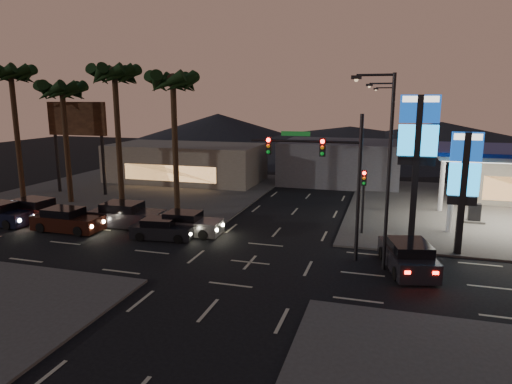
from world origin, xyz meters
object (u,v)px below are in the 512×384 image
(traffic_signal_mast, at_px, (327,165))
(car_lane_b_mid, at_px, (126,215))
(pylon_sign_tall, at_px, (418,140))
(car_lane_a_mid, at_px, (67,220))
(pylon_sign_short, at_px, (464,175))
(car_lane_b_front, at_px, (187,224))
(suv_station, at_px, (408,256))
(car_lane_b_rear, at_px, (37,211))
(car_lane_a_front, at_px, (162,229))
(car_lane_a_rear, at_px, (1,214))

(traffic_signal_mast, distance_m, car_lane_b_mid, 15.05)
(pylon_sign_tall, bearing_deg, car_lane_a_mid, -171.94)
(pylon_sign_short, height_order, car_lane_b_mid, pylon_sign_short)
(car_lane_a_mid, relative_size, car_lane_b_front, 1.04)
(car_lane_a_mid, relative_size, car_lane_b_mid, 0.91)
(traffic_signal_mast, distance_m, suv_station, 6.34)
(pylon_sign_short, distance_m, car_lane_b_front, 17.05)
(traffic_signal_mast, xyz_separation_m, car_lane_a_mid, (-17.42, 0.37, -4.50))
(pylon_sign_tall, distance_m, car_lane_b_front, 15.27)
(car_lane_b_rear, bearing_deg, car_lane_b_mid, 3.58)
(suv_station, bearing_deg, car_lane_b_mid, 170.38)
(pylon_sign_tall, height_order, traffic_signal_mast, pylon_sign_tall)
(suv_station, bearing_deg, car_lane_a_front, 174.94)
(car_lane_b_mid, height_order, suv_station, car_lane_b_mid)
(pylon_sign_short, height_order, car_lane_a_rear, pylon_sign_short)
(car_lane_a_mid, height_order, car_lane_b_rear, car_lane_b_rear)
(car_lane_b_front, height_order, car_lane_b_mid, car_lane_b_mid)
(car_lane_a_rear, xyz_separation_m, car_lane_b_front, (13.74, 1.49, -0.04))
(car_lane_b_front, bearing_deg, car_lane_a_mid, -169.29)
(car_lane_a_front, distance_m, suv_station, 14.89)
(pylon_sign_short, distance_m, car_lane_a_rear, 30.63)
(traffic_signal_mast, relative_size, car_lane_b_rear, 1.56)
(pylon_sign_tall, height_order, suv_station, pylon_sign_tall)
(car_lane_a_front, height_order, car_lane_b_front, car_lane_b_front)
(car_lane_a_rear, relative_size, car_lane_b_mid, 0.94)
(pylon_sign_short, distance_m, suv_station, 5.81)
(pylon_sign_short, height_order, suv_station, pylon_sign_short)
(car_lane_a_mid, height_order, car_lane_a_rear, car_lane_a_rear)
(car_lane_b_mid, height_order, car_lane_b_rear, car_lane_b_mid)
(car_lane_a_front, bearing_deg, pylon_sign_tall, 10.94)
(pylon_sign_tall, height_order, car_lane_b_rear, pylon_sign_tall)
(car_lane_b_front, bearing_deg, car_lane_b_mid, 173.84)
(pylon_sign_tall, relative_size, car_lane_a_front, 2.15)
(car_lane_a_front, relative_size, suv_station, 0.82)
(car_lane_a_rear, height_order, car_lane_b_front, car_lane_a_rear)
(car_lane_b_mid, distance_m, suv_station, 18.87)
(pylon_sign_short, xyz_separation_m, car_lane_b_mid, (-21.42, -0.09, -3.87))
(car_lane_b_mid, xyz_separation_m, suv_station, (18.60, -3.15, -0.05))
(car_lane_b_mid, bearing_deg, car_lane_b_rear, -176.42)
(car_lane_a_mid, height_order, car_lane_b_mid, car_lane_b_mid)
(car_lane_a_mid, bearing_deg, car_lane_b_mid, 32.34)
(traffic_signal_mast, height_order, car_lane_b_rear, traffic_signal_mast)
(car_lane_a_mid, bearing_deg, traffic_signal_mast, -1.23)
(car_lane_a_front, bearing_deg, car_lane_b_mid, 153.98)
(traffic_signal_mast, xyz_separation_m, suv_station, (4.43, -0.73, -4.49))
(traffic_signal_mast, bearing_deg, car_lane_b_mid, 170.29)
(car_lane_a_front, bearing_deg, car_lane_a_mid, -178.27)
(car_lane_a_front, height_order, car_lane_b_rear, car_lane_b_rear)
(traffic_signal_mast, distance_m, car_lane_a_rear, 23.50)
(pylon_sign_short, xyz_separation_m, car_lane_b_rear, (-28.56, -0.53, -3.91))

